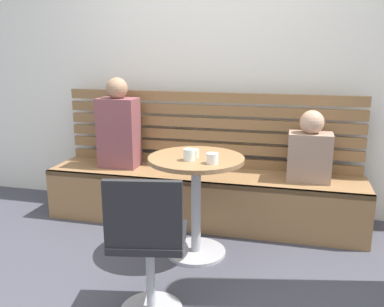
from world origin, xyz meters
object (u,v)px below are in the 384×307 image
white_chair (147,242)px  cup_ceramic_white (212,158)px  cup_glass_short (189,155)px  cup_espresso_small (195,153)px  booth_bench (202,197)px  cafe_table (196,187)px  person_child_left (310,150)px  person_adult (119,127)px

white_chair → cup_ceramic_white: 0.77m
cup_ceramic_white → cup_glass_short: (-0.17, 0.04, 0.01)m
white_chair → cup_espresso_small: 0.87m
booth_bench → cafe_table: 0.66m
cup_ceramic_white → cup_glass_short: bearing=166.6°
person_child_left → cup_ceramic_white: 0.99m
person_child_left → cup_espresso_small: size_ratio=10.20×
booth_bench → cup_glass_short: size_ratio=33.75×
cafe_table → cup_espresso_small: cup_espresso_small is taller
booth_bench → cup_ceramic_white: (0.23, -0.73, 0.55)m
cup_espresso_small → booth_bench: bearing=97.6°
booth_bench → person_child_left: person_child_left is taller
person_child_left → booth_bench: bearing=-178.7°
person_child_left → cup_espresso_small: (-0.79, -0.61, 0.08)m
booth_bench → white_chair: 1.42m
person_child_left → cup_glass_short: bearing=-138.9°
white_chair → cup_ceramic_white: white_chair is taller
person_adult → cup_espresso_small: (0.85, -0.63, -0.03)m
person_child_left → cup_ceramic_white: (-0.64, -0.75, 0.09)m
booth_bench → cafe_table: bearing=-81.8°
booth_bench → person_child_left: bearing=1.3°
booth_bench → white_chair: white_chair is taller
cafe_table → person_child_left: size_ratio=1.30×
person_adult → cup_glass_short: size_ratio=9.96×
booth_bench → person_child_left: size_ratio=4.73×
cup_glass_short → cup_ceramic_white: bearing=-13.4°
cafe_table → cup_glass_short: size_ratio=9.25×
cup_espresso_small → person_child_left: bearing=37.6°
white_chair → cup_ceramic_white: (0.22, 0.67, 0.31)m
cup_glass_short → person_adult: bearing=139.0°
person_adult → person_child_left: bearing=-0.6°
white_chair → cup_ceramic_white: bearing=72.0°
booth_bench → cafe_table: size_ratio=3.65×
booth_bench → cup_espresso_small: 0.81m
booth_bench → cup_espresso_small: cup_espresso_small is taller
white_chair → cup_glass_short: size_ratio=10.63×
cafe_table → white_chair: (-0.08, -0.81, -0.05)m
cup_ceramic_white → cup_glass_short: 0.17m
person_adult → white_chair: bearing=-61.4°
cafe_table → cup_glass_short: (-0.03, -0.10, 0.26)m
booth_bench → cup_espresso_small: bearing=-82.4°
cafe_table → cup_espresso_small: (-0.01, -0.00, 0.25)m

